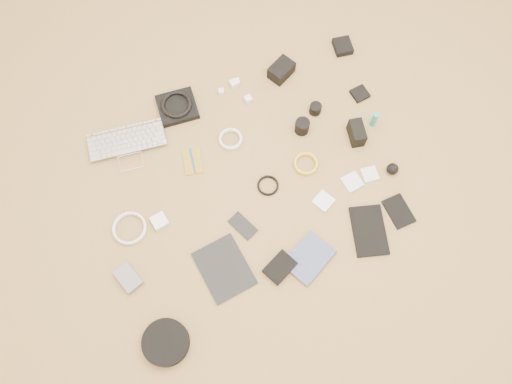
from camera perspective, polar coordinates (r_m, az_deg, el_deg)
name	(u,v)px	position (r m, az deg, el deg)	size (l,w,h in m)	color
laptop	(129,150)	(2.32, -14.32, 4.63)	(0.35, 0.24, 0.03)	#B8B7BC
headphone_pouch	(177,107)	(2.38, -8.99, 9.57)	(0.17, 0.16, 0.03)	black
headphones	(176,104)	(2.36, -9.08, 9.87)	(0.14, 0.14, 0.02)	black
charger_a	(221,92)	(2.40, -3.98, 11.38)	(0.03, 0.03, 0.02)	silver
charger_b	(237,82)	(2.43, -2.24, 12.45)	(0.03, 0.03, 0.03)	silver
charger_c	(234,84)	(2.42, -2.55, 12.26)	(0.03, 0.03, 0.03)	silver
charger_d	(248,99)	(2.37, -0.90, 10.56)	(0.03, 0.03, 0.03)	silver
dslr_camera	(281,70)	(2.44, 2.91, 13.72)	(0.12, 0.08, 0.07)	black
lens_pouch	(343,46)	(2.58, 9.88, 16.08)	(0.08, 0.09, 0.03)	black
notebook_olive	(193,161)	(2.25, -7.24, 3.52)	(0.08, 0.13, 0.01)	olive
pen_blue	(193,160)	(2.24, -7.27, 3.59)	(0.01, 0.01, 0.12)	#153FAD
cable_white_a	(231,140)	(2.28, -2.92, 6.00)	(0.11, 0.11, 0.01)	silver
lens_a	(302,126)	(2.29, 5.30, 7.47)	(0.07, 0.07, 0.07)	black
lens_b	(315,109)	(2.35, 6.80, 9.43)	(0.05, 0.05, 0.05)	black
card_reader	(360,94)	(2.44, 11.78, 10.94)	(0.07, 0.07, 0.02)	black
power_brick	(160,221)	(2.16, -10.97, -3.30)	(0.06, 0.06, 0.03)	silver
cable_white_b	(130,229)	(2.18, -14.20, -4.08)	(0.15, 0.15, 0.01)	silver
cable_black	(268,186)	(2.19, 1.37, 0.71)	(0.09, 0.09, 0.01)	black
cable_yellow	(306,164)	(2.24, 5.70, 3.16)	(0.11, 0.11, 0.01)	gold
flash	(357,133)	(2.30, 11.43, 6.64)	(0.06, 0.11, 0.08)	black
lens_cleaner	(374,120)	(2.34, 13.36, 8.06)	(0.03, 0.03, 0.09)	teal
battery_charger	(128,278)	(2.12, -14.38, -9.50)	(0.07, 0.11, 0.03)	slate
tablet	(224,268)	(2.08, -3.66, -8.70)	(0.19, 0.24, 0.01)	black
phone	(243,226)	(2.12, -1.52, -3.89)	(0.06, 0.12, 0.01)	black
filter_case_left	(324,201)	(2.18, 7.73, -1.02)	(0.07, 0.07, 0.01)	silver
filter_case_mid	(352,182)	(2.23, 10.94, 1.14)	(0.08, 0.08, 0.01)	silver
filter_case_right	(370,174)	(2.26, 12.88, 2.00)	(0.07, 0.07, 0.01)	silver
air_blower	(393,169)	(2.27, 15.34, 2.57)	(0.05, 0.05, 0.05)	black
headphone_case	(166,342)	(2.04, -10.26, -16.56)	(0.18, 0.18, 0.05)	black
drive_case	(280,267)	(2.07, 2.75, -8.60)	(0.12, 0.09, 0.03)	black
paperback	(323,269)	(2.09, 7.61, -8.77)	(0.14, 0.19, 0.02)	#3C4866
notebook_black_a	(369,231)	(2.17, 12.79, -4.33)	(0.14, 0.22, 0.02)	black
notebook_black_b	(399,211)	(2.23, 15.99, -2.13)	(0.09, 0.14, 0.01)	black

